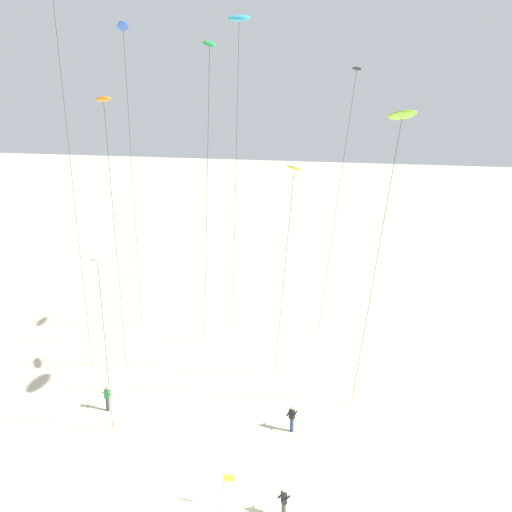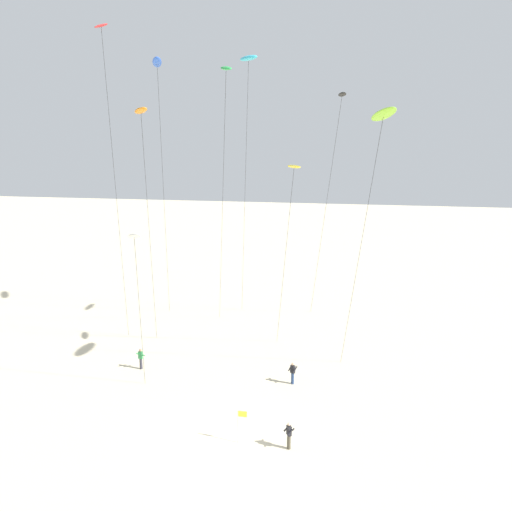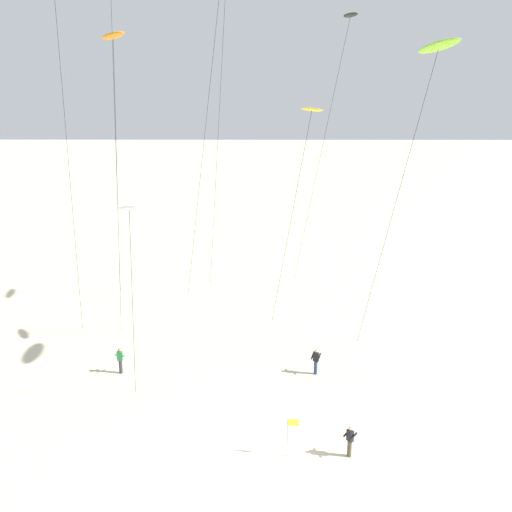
{
  "view_description": "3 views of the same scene",
  "coord_description": "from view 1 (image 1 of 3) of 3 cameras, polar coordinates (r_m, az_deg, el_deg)",
  "views": [
    {
      "loc": [
        8.33,
        -27.87,
        21.43
      ],
      "look_at": [
        0.53,
        8.5,
        10.92
      ],
      "focal_mm": 46.73,
      "sensor_mm": 36.0,
      "label": 1
    },
    {
      "loc": [
        7.34,
        -26.04,
        17.21
      ],
      "look_at": [
        -0.02,
        8.56,
        9.49
      ],
      "focal_mm": 35.17,
      "sensor_mm": 36.0,
      "label": 2
    },
    {
      "loc": [
        -0.64,
        -24.91,
        18.24
      ],
      "look_at": [
        -0.83,
        7.93,
        7.73
      ],
      "focal_mm": 41.86,
      "sensor_mm": 36.0,
      "label": 3
    }
  ],
  "objects": [
    {
      "name": "kite_green",
      "position": [
        40.87,
        -4.02,
        16.84
      ],
      "size": [
        4.56,
        11.13,
        23.13
      ],
      "color": "green",
      "rests_on": "ground"
    },
    {
      "name": "ground_plane",
      "position": [
        36.13,
        -3.9,
        -20.65
      ],
      "size": [
        260.0,
        260.0,
        0.0
      ],
      "primitive_type": "plane",
      "color": "beige"
    },
    {
      "name": "marker_flag",
      "position": [
        34.99,
        -2.53,
        -18.98
      ],
      "size": [
        0.57,
        0.05,
        2.1
      ],
      "color": "gray",
      "rests_on": "ground"
    },
    {
      "name": "kite_flyer_middle",
      "position": [
        34.85,
        2.4,
        -20.34
      ],
      "size": [
        0.71,
        0.72,
        1.67
      ],
      "color": "#4C4738",
      "rests_on": "ground"
    },
    {
      "name": "kite_blue",
      "position": [
        47.0,
        -11.3,
        18.35
      ],
      "size": [
        3.35,
        8.14,
        24.51
      ],
      "color": "blue",
      "rests_on": "ground"
    },
    {
      "name": "kite_flyer_nearest",
      "position": [
        41.76,
        3.09,
        -13.7
      ],
      "size": [
        0.7,
        0.68,
        1.67
      ],
      "color": "navy",
      "rests_on": "ground"
    },
    {
      "name": "kite_yellow",
      "position": [
        39.48,
        3.24,
        6.95
      ],
      "size": [
        2.86,
        6.58,
        16.01
      ],
      "color": "yellow",
      "rests_on": "ground"
    },
    {
      "name": "kite_orange",
      "position": [
        40.03,
        -12.9,
        12.63
      ],
      "size": [
        3.34,
        7.41,
        20.02
      ],
      "color": "orange",
      "rests_on": "ground"
    },
    {
      "name": "kite_flyer_furthest",
      "position": [
        45.01,
        -12.62,
        -11.79
      ],
      "size": [
        0.57,
        0.55,
        1.67
      ],
      "color": "#33333D",
      "rests_on": "ground"
    },
    {
      "name": "kite_white",
      "position": [
        36.37,
        -13.4,
        -0.58
      ],
      "size": [
        2.06,
        3.57,
        12.04
      ],
      "color": "white",
      "rests_on": "ground"
    },
    {
      "name": "kite_cyan",
      "position": [
        48.03,
        -1.46,
        19.51
      ],
      "size": [
        3.44,
        7.23,
        25.1
      ],
      "color": "#33BFE0",
      "rests_on": "ground"
    },
    {
      "name": "kite_lime",
      "position": [
        34.86,
        12.38,
        11.55
      ],
      "size": [
        3.23,
        7.67,
        19.68
      ],
      "color": "#8CD833",
      "rests_on": "ground"
    },
    {
      "name": "kite_black",
      "position": [
        45.49,
        8.51,
        14.81
      ],
      "size": [
        3.43,
        8.98,
        21.59
      ],
      "color": "black",
      "rests_on": "ground"
    },
    {
      "name": "kite_red",
      "position": [
        42.37,
        -16.91,
        19.66
      ],
      "size": [
        2.38,
        6.48,
        26.13
      ],
      "color": "red",
      "rests_on": "ground"
    }
  ]
}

